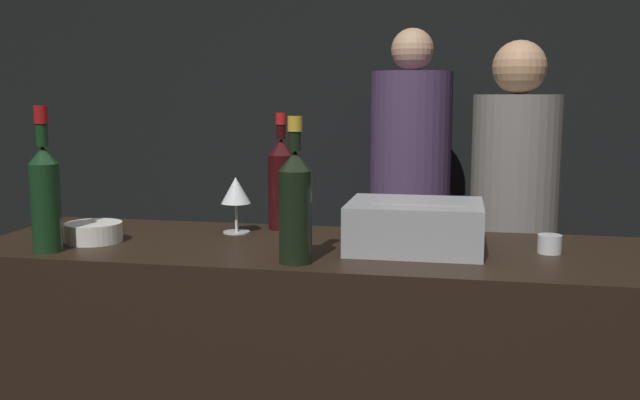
% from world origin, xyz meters
% --- Properties ---
extents(wall_back_chalkboard, '(6.40, 0.06, 2.80)m').
position_xyz_m(wall_back_chalkboard, '(0.00, 2.53, 1.40)').
color(wall_back_chalkboard, black).
rests_on(wall_back_chalkboard, ground_plane).
extents(ice_bin_with_bottles, '(0.35, 0.28, 0.13)m').
position_xyz_m(ice_bin_with_bottles, '(0.26, 0.29, 1.14)').
color(ice_bin_with_bottles, '#9EA0A5').
rests_on(ice_bin_with_bottles, bar_counter).
extents(bowl_white, '(0.16, 0.16, 0.05)m').
position_xyz_m(bowl_white, '(-0.62, 0.22, 1.10)').
color(bowl_white, silver).
rests_on(bowl_white, bar_counter).
extents(wine_glass, '(0.09, 0.09, 0.16)m').
position_xyz_m(wine_glass, '(-0.27, 0.42, 1.19)').
color(wine_glass, silver).
rests_on(wine_glass, bar_counter).
extents(candle_votive, '(0.06, 0.06, 0.05)m').
position_xyz_m(candle_votive, '(0.60, 0.31, 1.10)').
color(candle_votive, silver).
rests_on(candle_votive, bar_counter).
extents(champagne_bottle, '(0.08, 0.08, 0.35)m').
position_xyz_m(champagne_bottle, '(-0.01, 0.08, 1.22)').
color(champagne_bottle, black).
rests_on(champagne_bottle, bar_counter).
extents(red_wine_bottle_tall, '(0.08, 0.08, 0.35)m').
position_xyz_m(red_wine_bottle_tall, '(-0.16, 0.51, 1.22)').
color(red_wine_bottle_tall, black).
rests_on(red_wine_bottle_tall, bar_counter).
extents(red_wine_bottle_burgundy, '(0.07, 0.07, 0.38)m').
position_xyz_m(red_wine_bottle_burgundy, '(-0.67, 0.08, 1.23)').
color(red_wine_bottle_burgundy, '#143319').
rests_on(red_wine_bottle_burgundy, bar_counter).
extents(person_in_hoodie, '(0.35, 0.35, 1.69)m').
position_xyz_m(person_in_hoodie, '(0.59, 1.36, 0.94)').
color(person_in_hoodie, black).
rests_on(person_in_hoodie, ground_plane).
extents(person_blond_tee, '(0.40, 0.40, 1.80)m').
position_xyz_m(person_blond_tee, '(0.13, 2.03, 1.00)').
color(person_blond_tee, black).
rests_on(person_blond_tee, ground_plane).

